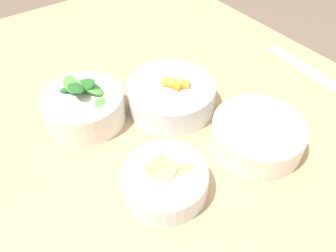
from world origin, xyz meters
name	(u,v)px	position (x,y,z in m)	size (l,w,h in m)	color
dining_table	(140,162)	(0.00, 0.00, 0.67)	(1.26, 1.05, 0.77)	tan
bowl_carrots	(172,94)	(-0.02, 0.10, 0.81)	(0.18, 0.18, 0.07)	silver
bowl_greens	(84,106)	(-0.09, -0.06, 0.81)	(0.16, 0.16, 0.09)	silver
bowl_beans_hotdog	(257,135)	(0.16, 0.16, 0.80)	(0.17, 0.17, 0.06)	silver
bowl_cookies	(165,180)	(0.15, -0.03, 0.80)	(0.14, 0.14, 0.06)	silver
ruler	(323,79)	(0.11, 0.44, 0.77)	(0.33, 0.04, 0.00)	#EFB7C6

